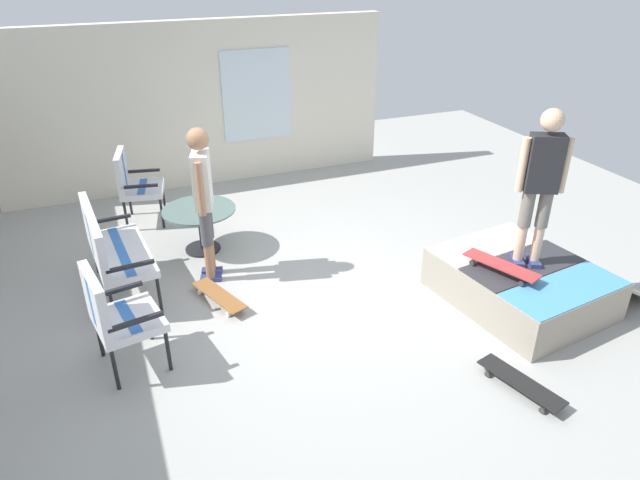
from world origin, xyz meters
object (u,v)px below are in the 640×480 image
at_px(person_watching, 203,193).
at_px(skateboard_on_ramp, 501,265).
at_px(skateboard_spare, 521,382).
at_px(patio_bench, 109,245).
at_px(patio_chair_near_house, 133,181).
at_px(patio_table, 200,221).
at_px(skate_ramp, 522,282).
at_px(person_skater, 541,178).
at_px(patio_chair_by_wall, 113,312).
at_px(skateboard_by_bench, 219,296).

relative_size(person_watching, skateboard_on_ramp, 2.18).
bearing_deg(skateboard_spare, patio_bench, 46.99).
bearing_deg(skateboard_on_ramp, skateboard_spare, 152.98).
xyz_separation_m(patio_chair_near_house, patio_table, (-1.15, -0.66, -0.21)).
distance_m(skate_ramp, skateboard_on_ramp, 0.49).
distance_m(patio_table, person_skater, 3.97).
relative_size(patio_table, person_watching, 0.50).
distance_m(skate_ramp, person_watching, 3.58).
height_order(patio_bench, patio_chair_by_wall, same).
relative_size(patio_bench, person_skater, 0.78).
distance_m(skate_ramp, person_skater, 1.19).
bearing_deg(person_watching, patio_chair_near_house, 18.64).
height_order(patio_bench, skateboard_on_ramp, patio_bench).
height_order(patio_chair_by_wall, patio_table, patio_chair_by_wall).
xyz_separation_m(skate_ramp, skateboard_by_bench, (1.18, 3.05, -0.14)).
bearing_deg(patio_chair_near_house, skateboard_spare, -150.31).
distance_m(patio_bench, person_skater, 4.50).
xyz_separation_m(person_watching, skateboard_spare, (-2.90, -2.08, -0.97)).
height_order(patio_chair_near_house, skateboard_spare, patio_chair_near_house).
height_order(patio_chair_by_wall, skateboard_by_bench, patio_chair_by_wall).
distance_m(skateboard_by_bench, skateboard_spare, 3.15).
xyz_separation_m(patio_table, skateboard_by_bench, (-1.26, 0.08, -0.32)).
bearing_deg(person_watching, skate_ramp, -120.18).
height_order(patio_chair_near_house, skateboard_by_bench, patio_chair_near_house).
bearing_deg(skateboard_by_bench, person_skater, -110.99).
xyz_separation_m(patio_table, person_watching, (-0.69, 0.04, 0.65)).
xyz_separation_m(patio_chair_near_house, skateboard_by_bench, (-2.41, -0.58, -0.53)).
bearing_deg(person_skater, patio_table, 50.76).
bearing_deg(patio_chair_by_wall, patio_bench, -2.06).
height_order(skateboard_by_bench, skateboard_spare, same).
distance_m(skateboard_spare, skateboard_on_ramp, 1.32).
height_order(patio_chair_near_house, person_watching, person_watching).
bearing_deg(patio_bench, person_skater, -113.43).
bearing_deg(patio_chair_by_wall, skateboard_by_bench, -56.03).
relative_size(skate_ramp, patio_bench, 1.66).
bearing_deg(patio_chair_near_house, skate_ramp, -134.69).
bearing_deg(patio_table, person_skater, -129.24).
distance_m(patio_table, skateboard_on_ramp, 3.60).
xyz_separation_m(person_watching, skateboard_by_bench, (-0.57, 0.04, -0.97)).
bearing_deg(person_watching, patio_chair_by_wall, 139.47).
bearing_deg(person_skater, person_watching, 60.02).
bearing_deg(patio_table, person_watching, 176.61).
relative_size(skate_ramp, skateboard_by_bench, 2.63).
height_order(patio_bench, person_watching, person_watching).
relative_size(patio_table, skateboard_spare, 1.09).
xyz_separation_m(skate_ramp, patio_chair_by_wall, (0.47, 4.10, 0.38)).
xyz_separation_m(skate_ramp, patio_bench, (1.77, 4.06, 0.39)).
xyz_separation_m(patio_bench, person_watching, (-0.02, -1.05, 0.44)).
bearing_deg(person_watching, skateboard_by_bench, 176.29).
distance_m(patio_chair_near_house, patio_chair_by_wall, 3.16).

